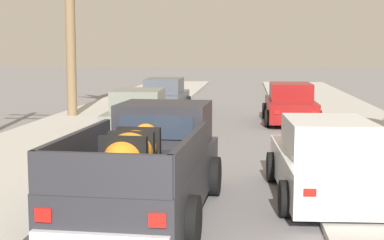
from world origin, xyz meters
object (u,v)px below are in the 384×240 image
(car_right_mid, at_px, (139,115))
(car_left_far, at_px, (290,104))
(car_left_near, at_px, (165,97))
(car_left_mid, at_px, (326,162))
(pickup_truck, at_px, (148,167))

(car_right_mid, bearing_deg, car_left_far, 36.71)
(car_left_near, bearing_deg, car_left_mid, -69.63)
(pickup_truck, relative_size, car_right_mid, 1.23)
(car_left_far, bearing_deg, car_left_near, 150.87)
(car_left_near, bearing_deg, pickup_truck, -82.59)
(car_left_near, height_order, car_left_far, same)
(pickup_truck, bearing_deg, car_left_near, 97.41)
(car_left_mid, xyz_separation_m, car_left_far, (0.11, 11.06, 0.00))
(pickup_truck, xyz_separation_m, car_left_mid, (3.21, 1.30, -0.10))
(car_left_far, bearing_deg, pickup_truck, -105.05)
(pickup_truck, height_order, car_left_mid, pickup_truck)
(pickup_truck, bearing_deg, car_left_far, 74.95)
(car_left_far, bearing_deg, car_right_mid, -143.29)
(car_left_near, bearing_deg, car_right_mid, -88.58)
(pickup_truck, distance_m, car_left_far, 12.80)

